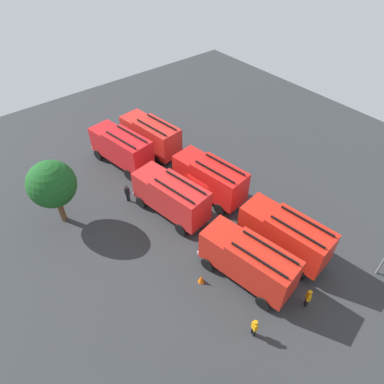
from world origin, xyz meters
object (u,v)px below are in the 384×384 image
(fire_truck_4, at_px, (171,196))
(firefighter_1, at_px, (308,298))
(traffic_cone_0, at_px, (201,279))
(firefighter_3, at_px, (216,231))
(fire_truck_2, at_px, (151,135))
(firefighter_0, at_px, (127,193))
(fire_truck_3, at_px, (248,260))
(fire_truck_5, at_px, (121,147))
(tree_1, at_px, (52,184))
(fire_truck_0, at_px, (285,234))
(firefighter_2, at_px, (254,327))
(fire_truck_1, at_px, (210,177))

(fire_truck_4, bearing_deg, firefighter_1, 179.01)
(traffic_cone_0, bearing_deg, firefighter_3, -56.38)
(fire_truck_2, height_order, traffic_cone_0, fire_truck_2)
(fire_truck_4, distance_m, firefighter_3, 4.89)
(firefighter_3, xyz_separation_m, traffic_cone_0, (-2.36, 3.56, -0.63))
(fire_truck_4, distance_m, firefighter_0, 4.53)
(fire_truck_2, relative_size, firefighter_1, 4.39)
(firefighter_1, bearing_deg, fire_truck_3, -24.17)
(fire_truck_4, height_order, fire_truck_5, same)
(fire_truck_2, bearing_deg, fire_truck_4, 148.96)
(tree_1, bearing_deg, fire_truck_2, -73.28)
(fire_truck_4, height_order, firefighter_3, fire_truck_4)
(fire_truck_0, xyz_separation_m, fire_truck_5, (17.75, 3.80, 0.00))
(firefighter_2, bearing_deg, fire_truck_0, 41.69)
(tree_1, distance_m, traffic_cone_0, 13.93)
(tree_1, relative_size, traffic_cone_0, 8.76)
(fire_truck_0, height_order, firefighter_3, fire_truck_0)
(fire_truck_0, relative_size, firefighter_3, 4.30)
(fire_truck_1, bearing_deg, fire_truck_2, -6.44)
(firefighter_3, height_order, tree_1, tree_1)
(fire_truck_3, bearing_deg, fire_truck_0, -100.85)
(fire_truck_3, distance_m, firefighter_0, 12.90)
(fire_truck_2, xyz_separation_m, fire_truck_5, (0.01, 3.53, 0.00))
(fire_truck_5, xyz_separation_m, firefighter_0, (-5.07, 2.55, -1.15))
(fire_truck_0, relative_size, fire_truck_1, 1.00)
(fire_truck_3, xyz_separation_m, firefighter_2, (-3.35, 2.73, -1.23))
(firefighter_0, bearing_deg, firefighter_2, 61.26)
(fire_truck_5, relative_size, tree_1, 1.24)
(fire_truck_5, bearing_deg, firefighter_3, 173.52)
(fire_truck_4, distance_m, firefighter_1, 13.22)
(firefighter_2, bearing_deg, firefighter_0, 104.32)
(fire_truck_3, xyz_separation_m, fire_truck_4, (8.80, 0.27, 0.00))
(tree_1, bearing_deg, traffic_cone_0, -157.17)
(fire_truck_3, bearing_deg, fire_truck_1, -34.37)
(fire_truck_4, distance_m, firefighter_2, 12.45)
(firefighter_0, xyz_separation_m, traffic_cone_0, (-10.82, 0.37, -0.66))
(fire_truck_1, xyz_separation_m, traffic_cone_0, (-6.72, 6.66, -1.81))
(tree_1, bearing_deg, fire_truck_3, -150.55)
(fire_truck_3, bearing_deg, traffic_cone_0, 47.23)
(fire_truck_3, bearing_deg, fire_truck_5, -10.37)
(fire_truck_2, height_order, fire_truck_4, same)
(fire_truck_4, xyz_separation_m, firefighter_3, (-4.63, -1.03, -1.18))
(firefighter_3, height_order, traffic_cone_0, firefighter_3)
(fire_truck_5, bearing_deg, firefighter_1, 174.76)
(firefighter_3, xyz_separation_m, tree_1, (10.00, 8.76, 3.09))
(firefighter_2, height_order, tree_1, tree_1)
(fire_truck_4, bearing_deg, fire_truck_2, -33.17)
(fire_truck_0, height_order, firefighter_0, fire_truck_0)
(firefighter_1, distance_m, traffic_cone_0, 7.50)
(firefighter_0, bearing_deg, fire_truck_1, 119.27)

